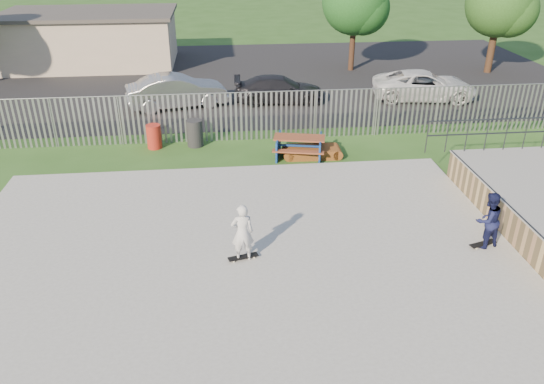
{
  "coord_description": "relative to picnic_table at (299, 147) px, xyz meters",
  "views": [
    {
      "loc": [
        -0.24,
        -11.46,
        8.0
      ],
      "look_at": [
        1.13,
        2.0,
        1.1
      ],
      "focal_mm": 35.0,
      "sensor_mm": 36.0,
      "label": 1
    }
  ],
  "objects": [
    {
      "name": "picnic_table",
      "position": [
        0.0,
        0.0,
        0.0
      ],
      "size": [
        2.2,
        1.94,
        0.81
      ],
      "rotation": [
        0.0,
        0.0,
        -0.21
      ],
      "color": "brown",
      "rests_on": "ground"
    },
    {
      "name": "ground",
      "position": [
        -2.68,
        -7.02,
        -0.41
      ],
      "size": [
        120.0,
        120.0,
        0.0
      ],
      "primitive_type": "plane",
      "color": "#2D561D",
      "rests_on": "ground"
    },
    {
      "name": "car_silver",
      "position": [
        -4.93,
        6.6,
        0.39
      ],
      "size": [
        5.01,
        2.76,
        1.56
      ],
      "primitive_type": "imported",
      "rotation": [
        0.0,
        0.0,
        1.82
      ],
      "color": "#B0B1B5",
      "rests_on": "parking_lot"
    },
    {
      "name": "tree_mid",
      "position": [
        5.07,
        12.88,
        3.56
      ],
      "size": [
        3.82,
        3.82,
        5.89
      ],
      "color": "#43291A",
      "rests_on": "ground"
    },
    {
      "name": "parking_lot",
      "position": [
        -2.68,
        11.98,
        -0.4
      ],
      "size": [
        40.0,
        18.0,
        0.02
      ],
      "primitive_type": "cube",
      "color": "black",
      "rests_on": "ground"
    },
    {
      "name": "skateboard_b",
      "position": [
        -2.5,
        -6.92,
        -0.22
      ],
      "size": [
        0.82,
        0.39,
        0.08
      ],
      "rotation": [
        0.0,
        0.0,
        0.25
      ],
      "color": "black",
      "rests_on": "concrete_slab"
    },
    {
      "name": "funbox",
      "position": [
        0.5,
        -0.04,
        -0.22
      ],
      "size": [
        1.89,
        0.99,
        0.37
      ],
      "rotation": [
        0.0,
        0.0,
        -0.04
      ],
      "color": "brown",
      "rests_on": "ground"
    },
    {
      "name": "skater_navy",
      "position": [
        4.02,
        -6.95,
        0.54
      ],
      "size": [
        0.92,
        0.8,
        1.6
      ],
      "primitive_type": "imported",
      "rotation": [
        0.0,
        0.0,
        3.43
      ],
      "color": "#13173D",
      "rests_on": "concrete_slab"
    },
    {
      "name": "car_dark",
      "position": [
        0.03,
        6.9,
        0.25
      ],
      "size": [
        4.49,
        1.97,
        1.28
      ],
      "primitive_type": "imported",
      "rotation": [
        0.0,
        0.0,
        1.53
      ],
      "color": "black",
      "rests_on": "parking_lot"
    },
    {
      "name": "building",
      "position": [
        -10.68,
        15.98,
        1.2
      ],
      "size": [
        10.4,
        6.4,
        3.2
      ],
      "color": "beige",
      "rests_on": "ground"
    },
    {
      "name": "fence",
      "position": [
        -1.68,
        -2.44,
        0.59
      ],
      "size": [
        26.04,
        16.02,
        2.0
      ],
      "color": "gray",
      "rests_on": "ground"
    },
    {
      "name": "concrete_slab",
      "position": [
        -2.68,
        -7.02,
        -0.34
      ],
      "size": [
        15.0,
        12.0,
        0.15
      ],
      "primitive_type": "cube",
      "color": "#9B9B96",
      "rests_on": "ground"
    },
    {
      "name": "trash_bin_red",
      "position": [
        -5.57,
        1.46,
        0.06
      ],
      "size": [
        0.57,
        0.57,
        0.95
      ],
      "primitive_type": "cylinder",
      "color": "#AC271A",
      "rests_on": "ground"
    },
    {
      "name": "tree_right",
      "position": [
        13.08,
        11.52,
        3.52
      ],
      "size": [
        3.79,
        3.79,
        5.85
      ],
      "color": "#452D1B",
      "rests_on": "ground"
    },
    {
      "name": "car_white",
      "position": [
        7.31,
        6.61,
        0.32
      ],
      "size": [
        5.38,
        3.05,
        1.42
      ],
      "primitive_type": "imported",
      "rotation": [
        0.0,
        0.0,
        1.43
      ],
      "color": "white",
      "rests_on": "parking_lot"
    },
    {
      "name": "skateboard_a",
      "position": [
        4.02,
        -6.95,
        -0.22
      ],
      "size": [
        0.82,
        0.42,
        0.08
      ],
      "rotation": [
        0.0,
        0.0,
        0.29
      ],
      "color": "black",
      "rests_on": "concrete_slab"
    },
    {
      "name": "trash_bin_grey",
      "position": [
        -3.97,
        1.52,
        0.13
      ],
      "size": [
        0.64,
        0.64,
        1.07
      ],
      "primitive_type": "cylinder",
      "color": "#272729",
      "rests_on": "ground"
    },
    {
      "name": "skater_white",
      "position": [
        -2.5,
        -6.92,
        0.54
      ],
      "size": [
        0.61,
        0.43,
        1.6
      ],
      "primitive_type": "imported",
      "rotation": [
        0.0,
        0.0,
        3.22
      ],
      "color": "silver",
      "rests_on": "concrete_slab"
    }
  ]
}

